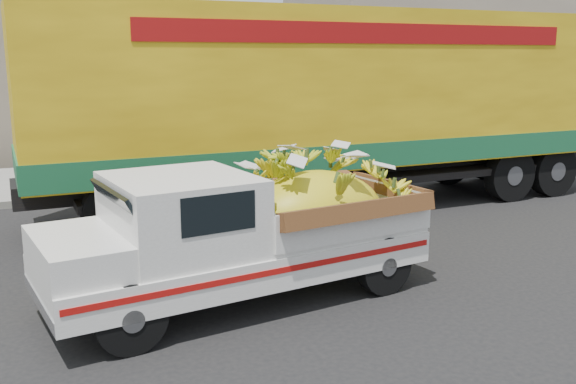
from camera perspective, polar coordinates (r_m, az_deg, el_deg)
name	(u,v)px	position (r m, az deg, el deg)	size (l,w,h in m)	color
ground	(310,278)	(8.82, 2.00, -7.67)	(100.00, 100.00, 0.00)	black
curb	(196,189)	(14.38, -8.19, 0.29)	(60.00, 0.25, 0.15)	gray
sidewalk	(175,173)	(16.38, -10.04, 1.65)	(60.00, 4.00, 0.14)	gray
building_right	(463,55)	(28.61, 15.33, 11.68)	(14.00, 6.00, 6.00)	gray
pickup_truck	(265,228)	(7.98, -2.07, -3.18)	(4.86, 2.36, 1.64)	black
semi_trailer	(341,100)	(12.63, 4.71, 8.14)	(12.02, 2.87, 3.80)	black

